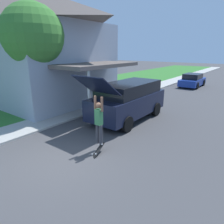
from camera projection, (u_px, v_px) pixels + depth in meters
ground_plane at (58, 159)px, 7.12m from camera, size 120.00×120.00×0.00m
lawn at (55, 97)px, 16.30m from camera, size 10.00×80.00×0.08m
sidewalk at (95, 106)px, 13.75m from camera, size 1.80×80.00×0.10m
house at (39, 45)px, 14.49m from camera, size 11.67×8.08×7.65m
lawn_tree_near at (33, 36)px, 10.28m from camera, size 3.21×3.21×5.98m
suv_parked at (128, 100)px, 10.90m from camera, size 2.18×5.67×2.71m
car_down_street at (192, 80)px, 21.00m from camera, size 1.88×4.05×1.36m
skateboarder at (99, 120)px, 7.35m from camera, size 0.41×0.21×1.85m
skateboard at (98, 150)px, 7.44m from camera, size 0.32×0.71×0.40m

